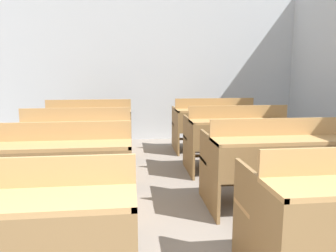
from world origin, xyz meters
The scene contains 8 objects.
wall_back centered at (0.00, 5.99, 1.37)m, with size 6.17×0.06×2.74m.
bench_front_left centered at (-0.77, 1.45, 0.47)m, with size 1.30×0.74×0.87m.
bench_second_left centered at (-0.78, 2.64, 0.47)m, with size 1.30×0.74×0.87m.
bench_second_right centered at (1.23, 2.63, 0.47)m, with size 1.30×0.74×0.87m.
bench_third_left centered at (-0.79, 3.75, 0.47)m, with size 1.30×0.74×0.87m.
bench_third_right centered at (1.24, 3.79, 0.47)m, with size 1.30×0.74×0.87m.
bench_back_left centered at (-0.78, 4.92, 0.47)m, with size 1.30×0.74×0.87m.
bench_back_right centered at (1.23, 4.94, 0.47)m, with size 1.30×0.74×0.87m.
Camera 1 is at (-0.14, -0.25, 1.30)m, focal length 35.00 mm.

